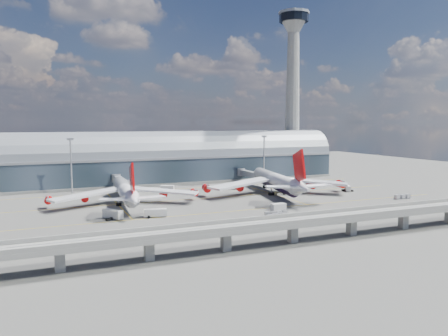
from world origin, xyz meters
name	(u,v)px	position (x,y,z in m)	size (l,w,h in m)	color
ground	(217,207)	(0.00, 0.00, 0.00)	(500.00, 500.00, 0.00)	#474744
taxi_lines	(198,198)	(0.00, 22.11, 0.01)	(200.00, 80.12, 0.01)	gold
terminal	(164,161)	(0.00, 77.99, 11.34)	(200.00, 30.00, 28.00)	#202C36
control_tower	(293,92)	(85.00, 83.00, 51.64)	(19.00, 19.00, 103.00)	gray
guideway	(293,223)	(0.00, -55.00, 5.29)	(220.00, 8.50, 7.20)	gray
floodlight_mast_left	(71,164)	(-50.00, 55.00, 13.63)	(3.00, 0.70, 25.70)	gray
floodlight_mast_right	(264,158)	(50.00, 55.00, 13.63)	(3.00, 0.70, 25.70)	gray
airliner_left	(125,191)	(-32.13, 18.49, 5.55)	(60.70, 63.79, 19.43)	white
airliner_right	(277,181)	(36.53, 17.24, 5.90)	(68.28, 71.44, 22.77)	white
jet_bridge_left	(120,181)	(-28.47, 53.12, 5.18)	(4.40, 28.00, 7.25)	gray
jet_bridge_right	(251,174)	(40.38, 51.18, 5.18)	(4.40, 32.00, 7.25)	gray
service_truck_0	(113,214)	(-40.98, -5.96, 1.64)	(6.51, 7.67, 3.17)	silver
service_truck_1	(278,208)	(17.02, -17.83, 1.57)	(5.47, 2.85, 3.12)	silver
service_truck_2	(155,213)	(-26.84, -8.60, 1.49)	(8.17, 3.89, 2.85)	silver
service_truck_3	(347,188)	(71.95, 11.45, 1.36)	(4.42, 5.85, 2.66)	silver
service_truck_4	(235,186)	(25.22, 39.36, 1.32)	(2.98, 4.84, 2.61)	silver
service_truck_5	(167,188)	(-7.97, 43.67, 1.57)	(6.79, 4.96, 3.08)	silver
cargo_train_0	(275,216)	(10.67, -26.81, 0.84)	(7.34, 3.83, 1.62)	gray
cargo_train_1	(276,213)	(13.04, -23.02, 0.81)	(9.28, 1.56, 1.54)	gray
cargo_train_2	(402,197)	(80.43, -14.47, 0.92)	(8.00, 2.36, 1.76)	gray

